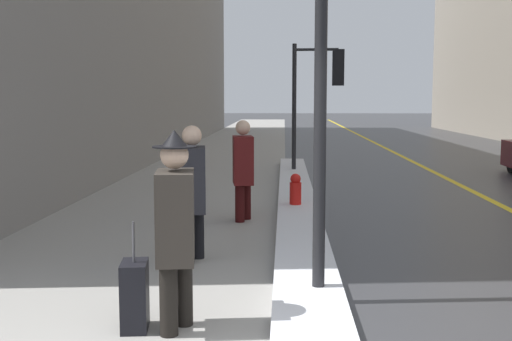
{
  "coord_description": "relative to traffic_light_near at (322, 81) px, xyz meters",
  "views": [
    {
      "loc": [
        -0.04,
        -4.26,
        1.99
      ],
      "look_at": [
        -0.4,
        4.0,
        1.05
      ],
      "focal_mm": 45.0,
      "sensor_mm": 36.0,
      "label": 1
    }
  ],
  "objects": [
    {
      "name": "pedestrian_in_fedora",
      "position": [
        -1.87,
        -11.09,
        -1.46
      ],
      "size": [
        0.38,
        0.57,
        1.73
      ],
      "rotation": [
        0.0,
        0.0,
        -1.44
      ],
      "color": "black",
      "rests_on": "ground"
    },
    {
      "name": "pedestrian_trailing",
      "position": [
        -1.62,
        -6.15,
        -1.5
      ],
      "size": [
        0.38,
        0.57,
        1.64
      ],
      "rotation": [
        0.0,
        0.0,
        -1.44
      ],
      "color": "#340C0C",
      "rests_on": "ground"
    },
    {
      "name": "pedestrian_with_shoulder_bag",
      "position": [
        -2.06,
        -8.73,
        -1.49
      ],
      "size": [
        0.38,
        0.77,
        1.66
      ],
      "rotation": [
        0.0,
        0.0,
        -1.44
      ],
      "color": "black",
      "rests_on": "ground"
    },
    {
      "name": "fire_hydrant",
      "position": [
        -0.76,
        -5.45,
        -2.06
      ],
      "size": [
        0.2,
        0.2,
        0.7
      ],
      "color": "red",
      "rests_on": "ground"
    },
    {
      "name": "road_centre_stripe",
      "position": [
        3.08,
        2.91,
        -2.41
      ],
      "size": [
        0.16,
        80.0,
        0.0
      ],
      "color": "gold",
      "rests_on": "ground"
    },
    {
      "name": "rolling_suitcase",
      "position": [
        -2.23,
        -11.08,
        -2.11
      ],
      "size": [
        0.26,
        0.39,
        0.95
      ],
      "rotation": [
        0.0,
        0.0,
        -1.44
      ],
      "color": "black",
      "rests_on": "ground"
    },
    {
      "name": "snow_bank_curb",
      "position": [
        -0.72,
        -5.32,
        -2.32
      ],
      "size": [
        0.68,
        16.48,
        0.17
      ],
      "color": "silver",
      "rests_on": "ground"
    },
    {
      "name": "traffic_light_near",
      "position": [
        0.0,
        0.0,
        0.0
      ],
      "size": [
        1.31,
        0.33,
        3.35
      ],
      "rotation": [
        0.0,
        0.0,
        -0.09
      ],
      "color": "black",
      "rests_on": "ground"
    },
    {
      "name": "sidewalk_slab",
      "position": [
        -2.92,
        2.91,
        -2.4
      ],
      "size": [
        4.0,
        80.0,
        0.01
      ],
      "color": "gray",
      "rests_on": "ground"
    }
  ]
}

